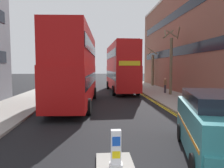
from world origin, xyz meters
name	(u,v)px	position (x,y,z in m)	size (l,w,h in m)	color
sidewalk_right	(172,98)	(6.50, 16.00, 0.07)	(4.00, 80.00, 0.14)	#9E9991
sidewalk_left	(30,99)	(-6.50, 16.00, 0.07)	(4.00, 80.00, 0.14)	#9E9991
kerb_line_outer	(156,102)	(4.40, 14.00, 0.00)	(0.10, 56.00, 0.01)	yellow
kerb_line_inner	(154,102)	(4.24, 14.00, 0.00)	(0.10, 56.00, 0.01)	yellow
keep_left_bollard	(116,151)	(0.00, 2.61, 0.61)	(0.36, 0.28, 1.11)	silver
double_decker_bus_away	(75,66)	(-2.15, 13.04, 3.03)	(3.14, 10.90, 5.64)	#B20F0F
double_decker_bus_oncoming	(121,66)	(2.33, 21.60, 3.03)	(3.07, 10.88, 5.64)	red
taxi_minivan	(218,127)	(3.27, 3.17, 1.07)	(3.08, 5.14, 2.12)	teal
pedestrian_far	(165,85)	(6.88, 19.09, 0.99)	(0.34, 0.22, 1.62)	#2D2D38
street_tree_near	(171,62)	(7.00, 17.81, 3.49)	(1.67, 1.67, 6.71)	#6B6047
street_tree_mid	(153,69)	(7.98, 28.27, 2.69)	(2.05, 2.04, 5.79)	#6B6047
street_tree_far	(126,65)	(5.05, 37.09, 3.29)	(1.70, 1.69, 6.55)	#6B6047
townhouse_terrace_right	(211,41)	(13.50, 22.04, 6.18)	(10.08, 28.00, 12.36)	brown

